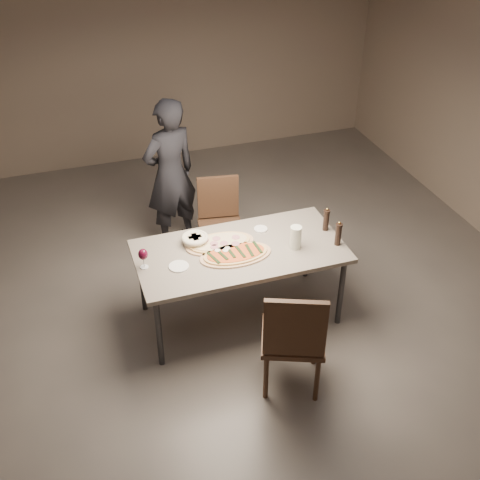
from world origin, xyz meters
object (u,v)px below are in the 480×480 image
object	(u,v)px
zucchini_pizza	(235,254)
chair_far	(220,217)
dining_table	(240,255)
chair_near	(294,336)
ham_pizza	(220,243)
carafe	(296,237)
bread_basket	(195,239)
diner	(170,174)
pepper_mill_left	(338,234)

from	to	relation	value
zucchini_pizza	chair_far	xyz separation A→B (m)	(0.15, 0.98, -0.25)
dining_table	chair_near	xyz separation A→B (m)	(0.11, -0.97, -0.12)
ham_pizza	chair_far	bearing A→B (deg)	59.12
zucchini_pizza	ham_pizza	distance (m)	0.21
ham_pizza	carafe	xyz separation A→B (m)	(0.61, -0.25, 0.09)
bread_basket	carafe	distance (m)	0.87
dining_table	zucchini_pizza	xyz separation A→B (m)	(-0.06, -0.07, 0.07)
ham_pizza	chair_near	size ratio (longest dim) A/B	0.59
ham_pizza	diner	distance (m)	1.28
zucchini_pizza	pepper_mill_left	xyz separation A→B (m)	(0.89, -0.12, 0.09)
chair_near	dining_table	bearing A→B (deg)	118.33
diner	bread_basket	bearing A→B (deg)	68.16
pepper_mill_left	carafe	bearing A→B (deg)	168.55
dining_table	carafe	size ratio (longest dim) A/B	8.62
zucchini_pizza	pepper_mill_left	size ratio (longest dim) A/B	2.67
zucchini_pizza	ham_pizza	world-z (taller)	zucchini_pizza
carafe	diner	world-z (taller)	diner
ham_pizza	chair_near	distance (m)	1.14
zucchini_pizza	pepper_mill_left	world-z (taller)	pepper_mill_left
chair_near	diner	xyz separation A→B (m)	(-0.39, 2.37, 0.25)
bread_basket	chair_far	size ratio (longest dim) A/B	0.26
dining_table	carafe	world-z (taller)	carafe
dining_table	pepper_mill_left	xyz separation A→B (m)	(0.83, -0.19, 0.17)
pepper_mill_left	diner	xyz separation A→B (m)	(-1.12, 1.59, -0.04)
zucchini_pizza	ham_pizza	size ratio (longest dim) A/B	1.03
zucchini_pizza	chair_far	world-z (taller)	chair_far
bread_basket	chair_near	world-z (taller)	chair_near
bread_basket	diner	bearing A→B (deg)	87.35
chair_far	dining_table	bearing A→B (deg)	93.89
carafe	chair_far	world-z (taller)	carafe
pepper_mill_left	chair_near	distance (m)	1.10
diner	dining_table	bearing A→B (deg)	82.49
chair_near	ham_pizza	bearing A→B (deg)	124.86
dining_table	zucchini_pizza	size ratio (longest dim) A/B	2.88
chair_near	chair_far	world-z (taller)	chair_near
ham_pizza	carafe	world-z (taller)	carafe
dining_table	bread_basket	xyz separation A→B (m)	(-0.34, 0.20, 0.11)
carafe	chair_far	size ratio (longest dim) A/B	0.23
zucchini_pizza	diner	bearing A→B (deg)	84.24
zucchini_pizza	diner	size ratio (longest dim) A/B	0.38
ham_pizza	pepper_mill_left	xyz separation A→B (m)	(0.97, -0.32, 0.09)
chair_far	carafe	bearing A→B (deg)	119.44
ham_pizza	pepper_mill_left	bearing A→B (deg)	-32.68
zucchini_pizza	bread_basket	distance (m)	0.39
ham_pizza	bread_basket	bearing A→B (deg)	144.95
carafe	chair_far	bearing A→B (deg)	110.00
dining_table	zucchini_pizza	distance (m)	0.12
ham_pizza	pepper_mill_left	size ratio (longest dim) A/B	2.60
chair_near	carafe	bearing A→B (deg)	89.25
chair_far	bread_basket	bearing A→B (deg)	68.01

